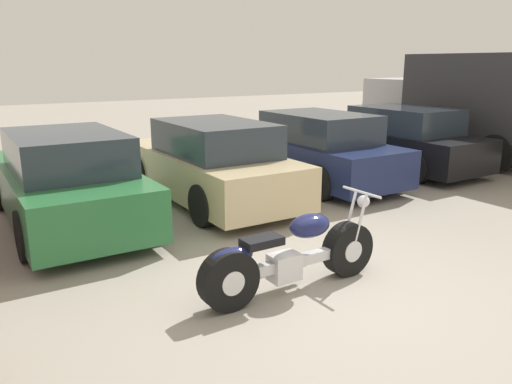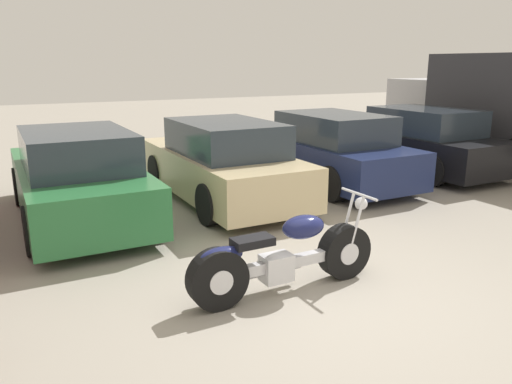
{
  "view_description": "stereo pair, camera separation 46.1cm",
  "coord_description": "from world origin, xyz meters",
  "px_view_note": "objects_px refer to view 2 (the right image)",
  "views": [
    {
      "loc": [
        -3.45,
        -3.77,
        2.49
      ],
      "look_at": [
        -0.11,
        1.6,
        0.85
      ],
      "focal_mm": 35.0,
      "sensor_mm": 36.0,
      "label": 1
    },
    {
      "loc": [
        -3.05,
        -4.0,
        2.49
      ],
      "look_at": [
        -0.11,
        1.6,
        0.85
      ],
      "focal_mm": 35.0,
      "sensor_mm": 36.0,
      "label": 2
    }
  ],
  "objects_px": {
    "motorcycle": "(283,258)",
    "parked_car_navy": "(328,150)",
    "parked_car_black": "(417,142)",
    "parked_car_champagne": "(221,163)",
    "parked_car_green": "(78,178)",
    "delivery_truck": "(508,104)"
  },
  "relations": [
    {
      "from": "motorcycle",
      "to": "parked_car_navy",
      "type": "bearing_deg",
      "value": 49.31
    },
    {
      "from": "parked_car_green",
      "to": "delivery_truck",
      "type": "distance_m",
      "value": 10.42
    },
    {
      "from": "parked_car_black",
      "to": "parked_car_champagne",
      "type": "bearing_deg",
      "value": -177.59
    },
    {
      "from": "motorcycle",
      "to": "parked_car_navy",
      "type": "height_order",
      "value": "parked_car_navy"
    },
    {
      "from": "parked_car_green",
      "to": "parked_car_champagne",
      "type": "xyz_separation_m",
      "value": [
        2.55,
        0.07,
        0.0
      ]
    },
    {
      "from": "parked_car_black",
      "to": "motorcycle",
      "type": "bearing_deg",
      "value": -145.97
    },
    {
      "from": "parked_car_navy",
      "to": "delivery_truck",
      "type": "xyz_separation_m",
      "value": [
        5.28,
        -0.28,
        0.8
      ]
    },
    {
      "from": "parked_car_navy",
      "to": "delivery_truck",
      "type": "distance_m",
      "value": 5.35
    },
    {
      "from": "parked_car_green",
      "to": "parked_car_black",
      "type": "distance_m",
      "value": 7.67
    },
    {
      "from": "parked_car_green",
      "to": "motorcycle",
      "type": "bearing_deg",
      "value": -67.79
    },
    {
      "from": "parked_car_navy",
      "to": "parked_car_black",
      "type": "distance_m",
      "value": 2.55
    },
    {
      "from": "parked_car_champagne",
      "to": "motorcycle",
      "type": "bearing_deg",
      "value": -104.21
    },
    {
      "from": "parked_car_navy",
      "to": "parked_car_green",
      "type": "bearing_deg",
      "value": -176.82
    },
    {
      "from": "parked_car_green",
      "to": "parked_car_black",
      "type": "relative_size",
      "value": 1.0
    },
    {
      "from": "parked_car_green",
      "to": "parked_car_navy",
      "type": "relative_size",
      "value": 1.0
    },
    {
      "from": "motorcycle",
      "to": "parked_car_navy",
      "type": "relative_size",
      "value": 0.52
    },
    {
      "from": "parked_car_champagne",
      "to": "delivery_truck",
      "type": "xyz_separation_m",
      "value": [
        7.84,
        -0.06,
        0.8
      ]
    },
    {
      "from": "parked_car_navy",
      "to": "parked_car_black",
      "type": "height_order",
      "value": "same"
    },
    {
      "from": "motorcycle",
      "to": "parked_car_champagne",
      "type": "bearing_deg",
      "value": 75.79
    },
    {
      "from": "motorcycle",
      "to": "parked_car_navy",
      "type": "xyz_separation_m",
      "value": [
        3.54,
        4.12,
        0.29
      ]
    },
    {
      "from": "motorcycle",
      "to": "parked_car_black",
      "type": "relative_size",
      "value": 0.52
    },
    {
      "from": "motorcycle",
      "to": "parked_car_champagne",
      "type": "xyz_separation_m",
      "value": [
        0.99,
        3.9,
        0.29
      ]
    }
  ]
}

